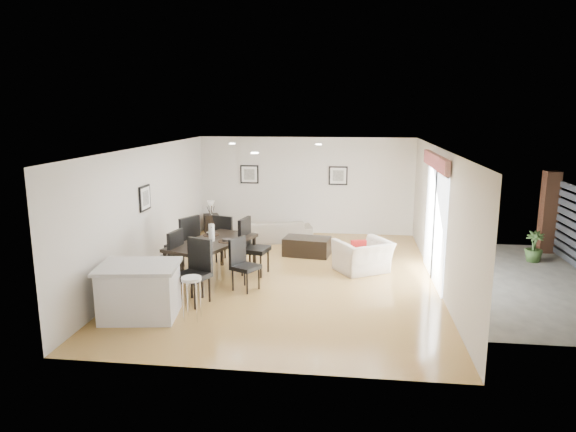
# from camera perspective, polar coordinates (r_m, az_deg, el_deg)

# --- Properties ---
(ground) EXTENTS (8.00, 8.00, 0.00)m
(ground) POSITION_cam_1_polar(r_m,az_deg,el_deg) (10.85, 0.06, -6.76)
(ground) COLOR tan
(ground) RESTS_ON ground
(wall_back) EXTENTS (6.00, 0.04, 2.70)m
(wall_back) POSITION_cam_1_polar(r_m,az_deg,el_deg) (14.42, 1.99, 3.39)
(wall_back) COLOR silver
(wall_back) RESTS_ON ground
(wall_front) EXTENTS (6.00, 0.04, 2.70)m
(wall_front) POSITION_cam_1_polar(r_m,az_deg,el_deg) (6.67, -4.13, -6.58)
(wall_front) COLOR silver
(wall_front) RESTS_ON ground
(wall_left) EXTENTS (0.04, 8.00, 2.70)m
(wall_left) POSITION_cam_1_polar(r_m,az_deg,el_deg) (11.25, -15.28, 0.60)
(wall_left) COLOR silver
(wall_left) RESTS_ON ground
(wall_right) EXTENTS (0.04, 8.00, 2.70)m
(wall_right) POSITION_cam_1_polar(r_m,az_deg,el_deg) (10.57, 16.43, -0.17)
(wall_right) COLOR silver
(wall_right) RESTS_ON ground
(ceiling) EXTENTS (6.00, 8.00, 0.02)m
(ceiling) POSITION_cam_1_polar(r_m,az_deg,el_deg) (10.31, 0.06, 7.61)
(ceiling) COLOR white
(ceiling) RESTS_ON wall_back
(sofa) EXTENTS (2.08, 1.22, 0.57)m
(sofa) POSITION_cam_1_polar(r_m,az_deg,el_deg) (13.65, -1.47, -1.64)
(sofa) COLOR gray
(sofa) RESTS_ON ground
(armchair) EXTENTS (1.40, 1.35, 0.69)m
(armchair) POSITION_cam_1_polar(r_m,az_deg,el_deg) (11.20, 8.31, -4.44)
(armchair) COLOR beige
(armchair) RESTS_ON ground
(courtyard_plant_b) EXTENTS (0.51, 0.51, 0.71)m
(courtyard_plant_b) POSITION_cam_1_polar(r_m,az_deg,el_deg) (13.09, 25.66, -3.08)
(courtyard_plant_b) COLOR #3B5826
(courtyard_plant_b) RESTS_ON ground
(dining_table) EXTENTS (1.65, 2.21, 0.83)m
(dining_table) POSITION_cam_1_polar(r_m,az_deg,el_deg) (10.55, -8.44, -3.20)
(dining_table) COLOR black
(dining_table) RESTS_ON ground
(dining_chair_wnear) EXTENTS (0.61, 0.61, 1.15)m
(dining_chair_wnear) POSITION_cam_1_polar(r_m,az_deg,el_deg) (10.32, -12.93, -4.31)
(dining_chair_wnear) COLOR black
(dining_chair_wnear) RESTS_ON ground
(dining_chair_wfar) EXTENTS (0.75, 0.75, 1.23)m
(dining_chair_wfar) POSITION_cam_1_polar(r_m,az_deg,el_deg) (11.18, -11.30, -2.75)
(dining_chair_wfar) COLOR black
(dining_chair_wfar) RESTS_ON ground
(dining_chair_enear) EXTENTS (0.62, 0.62, 1.02)m
(dining_chair_enear) POSITION_cam_1_polar(r_m,az_deg,el_deg) (10.01, -5.13, -4.99)
(dining_chair_enear) COLOR black
(dining_chair_enear) RESTS_ON ground
(dining_chair_efar) EXTENTS (0.64, 0.64, 1.20)m
(dining_chair_efar) POSITION_cam_1_polar(r_m,az_deg,el_deg) (10.90, -4.19, -3.01)
(dining_chair_efar) COLOR black
(dining_chair_efar) RESTS_ON ground
(dining_chair_head) EXTENTS (0.68, 0.68, 1.17)m
(dining_chair_head) POSITION_cam_1_polar(r_m,az_deg,el_deg) (9.44, -10.18, -5.65)
(dining_chair_head) COLOR black
(dining_chair_head) RESTS_ON ground
(dining_chair_foot) EXTENTS (0.62, 0.62, 1.11)m
(dining_chair_foot) POSITION_cam_1_polar(r_m,az_deg,el_deg) (11.75, -6.97, -2.24)
(dining_chair_foot) COLOR black
(dining_chair_foot) RESTS_ON ground
(vase) EXTENTS (0.80, 1.31, 0.74)m
(vase) POSITION_cam_1_polar(r_m,az_deg,el_deg) (10.46, -8.51, -1.03)
(vase) COLOR white
(vase) RESTS_ON dining_table
(coffee_table) EXTENTS (1.16, 0.79, 0.43)m
(coffee_table) POSITION_cam_1_polar(r_m,az_deg,el_deg) (12.36, 2.12, -3.40)
(coffee_table) COLOR black
(coffee_table) RESTS_ON ground
(side_table) EXTENTS (0.52, 0.52, 0.53)m
(side_table) POSITION_cam_1_polar(r_m,az_deg,el_deg) (14.75, -8.49, -0.83)
(side_table) COLOR black
(side_table) RESTS_ON ground
(table_lamp) EXTENTS (0.21, 0.21, 0.39)m
(table_lamp) POSITION_cam_1_polar(r_m,az_deg,el_deg) (14.65, -8.55, 1.15)
(table_lamp) COLOR white
(table_lamp) RESTS_ON side_table
(cushion) EXTENTS (0.34, 0.19, 0.33)m
(cushion) POSITION_cam_1_polar(r_m,az_deg,el_deg) (11.04, 7.84, -3.51)
(cushion) COLOR #A61715
(cushion) RESTS_ON armchair
(kitchen_island) EXTENTS (1.44, 1.18, 0.92)m
(kitchen_island) POSITION_cam_1_polar(r_m,az_deg,el_deg) (9.05, -16.17, -7.97)
(kitchen_island) COLOR silver
(kitchen_island) RESTS_ON ground
(bar_stool) EXTENTS (0.34, 0.34, 0.74)m
(bar_stool) POSITION_cam_1_polar(r_m,az_deg,el_deg) (8.69, -10.68, -7.36)
(bar_stool) COLOR white
(bar_stool) RESTS_ON ground
(framed_print_back_left) EXTENTS (0.52, 0.04, 0.52)m
(framed_print_back_left) POSITION_cam_1_polar(r_m,az_deg,el_deg) (14.57, -4.31, 4.64)
(framed_print_back_left) COLOR black
(framed_print_back_left) RESTS_ON wall_back
(framed_print_back_right) EXTENTS (0.52, 0.04, 0.52)m
(framed_print_back_right) POSITION_cam_1_polar(r_m,az_deg,el_deg) (14.30, 5.59, 4.48)
(framed_print_back_right) COLOR black
(framed_print_back_right) RESTS_ON wall_back
(framed_print_left_wall) EXTENTS (0.04, 0.52, 0.52)m
(framed_print_left_wall) POSITION_cam_1_polar(r_m,az_deg,el_deg) (11.01, -15.61, 1.93)
(framed_print_left_wall) COLOR black
(framed_print_left_wall) RESTS_ON wall_left
(sliding_door) EXTENTS (0.12, 2.70, 2.57)m
(sliding_door) POSITION_cam_1_polar(r_m,az_deg,el_deg) (10.80, 16.04, 1.80)
(sliding_door) COLOR white
(sliding_door) RESTS_ON wall_right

